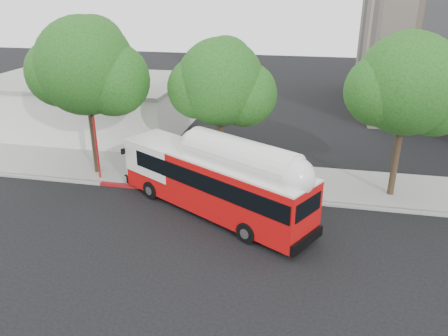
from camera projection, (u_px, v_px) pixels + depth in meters
The scene contains 10 objects.
ground at pixel (215, 231), 21.54m from camera, with size 120.00×120.00×0.00m, color black.
sidewalk at pixel (238, 177), 27.38m from camera, with size 60.00×5.00×0.15m, color gray.
curb_strip at pixel (230, 195), 25.03m from camera, with size 60.00×0.30×0.15m, color gray.
red_curb_segment at pixel (180, 191), 25.59m from camera, with size 10.00×0.32×0.16m, color maroon.
street_tree_left at pixel (93, 70), 25.60m from camera, with size 6.67×5.80×9.74m.
street_tree_mid at pixel (228, 86), 24.85m from camera, with size 5.75×5.00×8.62m.
street_tree_right at pixel (416, 88), 22.67m from camera, with size 6.21×5.40×9.18m.
low_commercial_bldg at pixel (87, 104), 35.96m from camera, with size 16.20×10.20×4.25m.
transit_bus at pixel (214, 183), 22.64m from camera, with size 11.69×7.97×3.63m.
signal_pole at pixel (97, 146), 26.39m from camera, with size 0.12×0.41×4.37m.
Camera 1 is at (4.18, -18.21, 11.16)m, focal length 35.00 mm.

